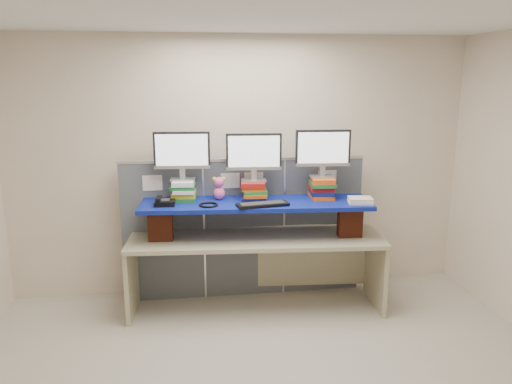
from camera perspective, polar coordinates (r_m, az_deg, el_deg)
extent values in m
cube|color=beige|center=(3.54, 2.13, -2.86)|extent=(5.00, 4.00, 2.80)
cube|color=white|center=(3.42, 2.35, 20.21)|extent=(5.00, 4.00, 0.01)
cube|color=#4F555D|center=(5.38, -10.57, -4.61)|extent=(0.85, 0.05, 1.50)
cube|color=#4F555D|center=(5.41, -1.35, -4.27)|extent=(0.85, 0.05, 1.50)
cube|color=#4F555D|center=(5.58, 7.54, -3.85)|extent=(0.85, 0.05, 1.50)
cube|color=silver|center=(5.23, -1.39, 3.74)|extent=(2.60, 0.06, 0.03)
cube|color=white|center=(5.22, -11.75, 1.03)|extent=(0.20, 0.00, 0.16)
cube|color=white|center=(5.23, -2.97, 1.32)|extent=(0.20, 0.00, 0.16)
cube|color=white|center=(5.26, -0.26, 1.40)|extent=(0.20, 0.00, 0.16)
cube|color=white|center=(5.42, 8.14, 1.64)|extent=(0.20, 0.00, 0.16)
cube|color=#B9AF8D|center=(5.09, 0.00, -5.33)|extent=(2.62, 0.95, 0.04)
cube|color=#B9AF8D|center=(5.30, -13.92, -9.45)|extent=(0.10, 0.70, 0.74)
cube|color=#B9AF8D|center=(5.45, 13.51, -8.80)|extent=(0.10, 0.70, 0.74)
cube|color=maroon|center=(5.02, -10.86, -3.66)|extent=(0.25, 0.15, 0.32)
cube|color=maroon|center=(5.13, 10.68, -3.26)|extent=(0.25, 0.15, 0.32)
cube|color=navy|center=(4.98, 0.00, -1.35)|extent=(2.33, 0.76, 0.04)
cube|color=#1D6F31|center=(5.09, -8.27, -0.69)|extent=(0.27, 0.29, 0.04)
cube|color=yellow|center=(5.09, -8.23, -0.19)|extent=(0.26, 0.30, 0.05)
cube|color=white|center=(5.07, -8.20, 0.23)|extent=(0.23, 0.30, 0.04)
cube|color=#1D6F31|center=(5.06, -8.32, 0.63)|extent=(0.27, 0.29, 0.04)
cube|color=white|center=(5.05, -8.30, 1.10)|extent=(0.24, 0.30, 0.05)
cube|color=#11194D|center=(5.08, -0.36, -0.61)|extent=(0.26, 0.30, 0.04)
cube|color=#D75414|center=(5.07, -0.16, -0.24)|extent=(0.25, 0.31, 0.03)
cube|color=#1D6F31|center=(5.07, -0.18, 0.13)|extent=(0.24, 0.28, 0.03)
cube|color=#D75414|center=(5.08, -0.30, 0.54)|extent=(0.27, 0.30, 0.04)
cube|color=#B01814|center=(5.06, -0.38, 0.98)|extent=(0.27, 0.30, 0.05)
cube|color=#D75414|center=(5.17, 7.46, -0.44)|extent=(0.24, 0.30, 0.04)
cube|color=#11194D|center=(5.16, 7.52, 0.00)|extent=(0.26, 0.30, 0.04)
cube|color=#B01814|center=(5.16, 7.45, 0.53)|extent=(0.25, 0.28, 0.05)
cube|color=#1D6F31|center=(5.14, 7.58, 0.93)|extent=(0.27, 0.31, 0.03)
cube|color=#D75414|center=(5.13, 7.61, 1.39)|extent=(0.26, 0.32, 0.05)
cube|color=#95969A|center=(5.05, -8.36, 1.46)|extent=(0.26, 0.18, 0.02)
cube|color=#95969A|center=(5.04, -8.38, 2.11)|extent=(0.06, 0.05, 0.10)
cube|color=black|center=(5.00, -8.47, 4.74)|extent=(0.56, 0.08, 0.37)
cube|color=silver|center=(4.98, -8.47, 4.70)|extent=(0.51, 0.05, 0.32)
cube|color=#95969A|center=(5.05, -0.25, 1.34)|extent=(0.26, 0.18, 0.02)
cube|color=#95969A|center=(5.04, -0.25, 1.99)|extent=(0.06, 0.05, 0.10)
cube|color=black|center=(5.00, -0.25, 4.62)|extent=(0.56, 0.08, 0.37)
cube|color=silver|center=(4.98, -0.22, 4.59)|extent=(0.51, 0.05, 0.32)
cube|color=#95969A|center=(5.13, 7.56, 1.77)|extent=(0.26, 0.18, 0.02)
cube|color=#95969A|center=(5.12, 7.58, 2.41)|extent=(0.06, 0.05, 0.10)
cube|color=black|center=(5.08, 7.66, 5.00)|extent=(0.56, 0.08, 0.37)
cube|color=silver|center=(5.06, 7.72, 4.97)|extent=(0.51, 0.05, 0.32)
cube|color=black|center=(4.82, 0.76, -1.44)|extent=(0.52, 0.24, 0.03)
cube|color=#2A2A2D|center=(4.81, 0.77, -1.26)|extent=(0.45, 0.17, 0.00)
ellipsoid|color=black|center=(4.91, 3.20, -1.15)|extent=(0.08, 0.12, 0.03)
cube|color=black|center=(4.93, -10.37, -1.21)|extent=(0.20, 0.19, 0.05)
cube|color=#2A2A2D|center=(4.92, -10.38, -0.89)|extent=(0.10, 0.10, 0.01)
cube|color=black|center=(4.92, -11.06, -0.76)|extent=(0.05, 0.18, 0.03)
torus|color=black|center=(4.85, -5.45, -1.46)|extent=(0.22, 0.22, 0.02)
ellipsoid|color=pink|center=(5.06, -4.21, -0.16)|extent=(0.11, 0.10, 0.13)
sphere|color=pink|center=(5.04, -4.23, 1.14)|extent=(0.10, 0.10, 0.10)
sphere|color=yellow|center=(5.03, -4.77, 1.46)|extent=(0.05, 0.05, 0.05)
sphere|color=yellow|center=(5.03, -3.71, 1.50)|extent=(0.05, 0.05, 0.05)
cube|color=#ECE5C9|center=(5.03, 11.82, -1.09)|extent=(0.26, 0.22, 0.03)
cube|color=#ECE5C9|center=(5.02, 11.84, -0.78)|extent=(0.25, 0.21, 0.03)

